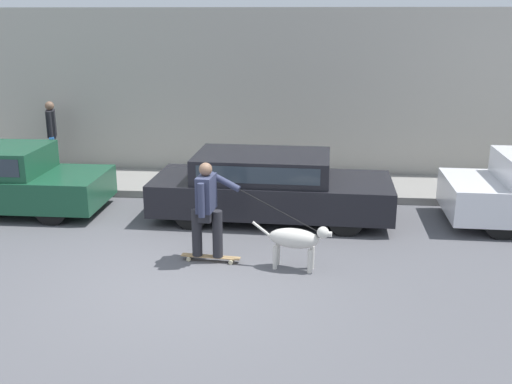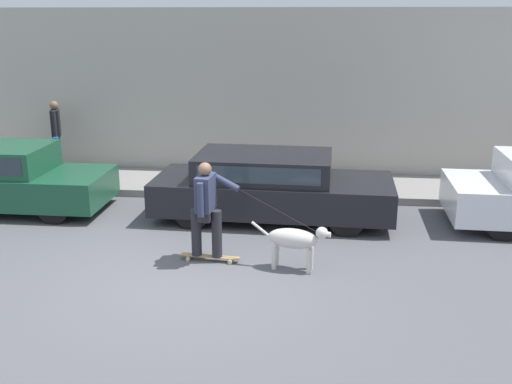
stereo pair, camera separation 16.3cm
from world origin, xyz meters
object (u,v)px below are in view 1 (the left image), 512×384
dog (296,239)px  pedestrian_with_bag (52,133)px  parked_car_0 (2,180)px  parked_car_1 (269,187)px  skateboarder (207,207)px

dog → pedestrian_with_bag: size_ratio=0.73×
dog → parked_car_0: bearing=169.5°
parked_car_1 → skateboarder: bearing=-108.5°
parked_car_1 → skateboarder: skateboarder is taller
parked_car_1 → skateboarder: (-0.81, -2.19, 0.27)m
pedestrian_with_bag → skateboarder: bearing=114.8°
dog → pedestrian_with_bag: pedestrian_with_bag is taller
parked_car_0 → parked_car_1: size_ratio=0.88×
dog → pedestrian_with_bag: 7.61m
skateboarder → pedestrian_with_bag: (-4.46, 4.66, 0.19)m
parked_car_0 → parked_car_1: (5.28, 0.00, 0.01)m
parked_car_1 → pedestrian_with_bag: size_ratio=2.69×
parked_car_1 → dog: (0.57, -2.37, -0.15)m
parked_car_0 → skateboarder: bearing=-26.3°
skateboarder → pedestrian_with_bag: pedestrian_with_bag is taller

